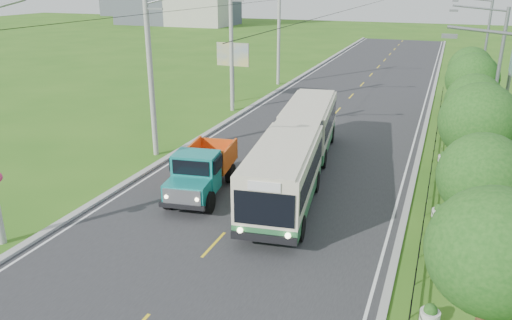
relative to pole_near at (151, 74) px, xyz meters
The scene contains 26 objects.
ground 13.24m from the pole_near, 47.45° to the right, with size 240.00×240.00×0.00m, color #2E6217.
road 14.67m from the pole_near, 53.09° to the left, with size 14.00×120.00×0.02m, color #28282B.
curb_left 12.14m from the pole_near, 84.48° to the left, with size 0.40×120.00×0.15m, color #9E9E99.
curb_right 19.60m from the pole_near, 35.52° to the left, with size 0.30×120.00×0.10m, color #9E9E99.
edge_line_left 12.22m from the pole_near, 81.66° to the left, with size 0.12×120.00×0.00m, color silver.
edge_line_right 19.21m from the pole_near, 36.41° to the left, with size 0.12×120.00×0.00m, color silver.
centre_dash 13.23m from the pole_near, 47.45° to the right, with size 0.12×2.20×0.00m, color yellow.
railing_right 17.68m from the pole_near, 17.09° to the left, with size 0.04×40.00×0.60m, color black.
pole_near is the anchor object (origin of this frame).
pole_mid 12.00m from the pole_near, 90.00° to the left, with size 3.51×0.32×10.00m.
pole_far 24.00m from the pole_near, 90.00° to the left, with size 3.51×0.32×10.00m.
tree_front 22.26m from the pole_near, 35.36° to the right, with size 3.36×3.41×5.60m.
tree_second 19.44m from the pole_near, 20.74° to the right, with size 3.18×3.26×5.30m.
tree_third 18.17m from the pole_near, ahead, with size 3.60×3.62×6.00m.
tree_fourth 18.89m from the pole_near, 15.84° to the left, with size 3.24×3.31×5.40m.
tree_fifth 21.31m from the pole_near, 31.59° to the left, with size 3.48×3.52×5.80m.
tree_back 24.98m from the pole_near, 43.41° to the left, with size 3.30×3.36×5.50m.
streetlight_mid 19.56m from the pole_near, 14.81° to the left, with size 3.02×0.20×9.07m.
streetlight_far 26.80m from the pole_near, 45.14° to the left, with size 3.02×0.20×9.07m.
planter_front 20.70m from the pole_near, 33.12° to the right, with size 0.64×0.64×0.67m.
planter_near 17.79m from the pole_near, 10.09° to the right, with size 0.64×0.64×0.67m.
planter_mid 18.23m from the pole_near, 16.52° to the left, with size 0.64×0.64×0.67m.
planter_far 21.83m from the pole_near, 37.63° to the left, with size 0.64×0.64×0.67m.
billboard_left 15.10m from the pole_near, 94.72° to the left, with size 3.00×0.20×5.20m.
bus 9.93m from the pole_near, ahead, with size 4.83×16.83×3.21m.
dump_truck 7.95m from the pole_near, 39.17° to the right, with size 3.07×6.15×2.48m.
Camera 1 is at (8.16, -16.38, 10.34)m, focal length 35.00 mm.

